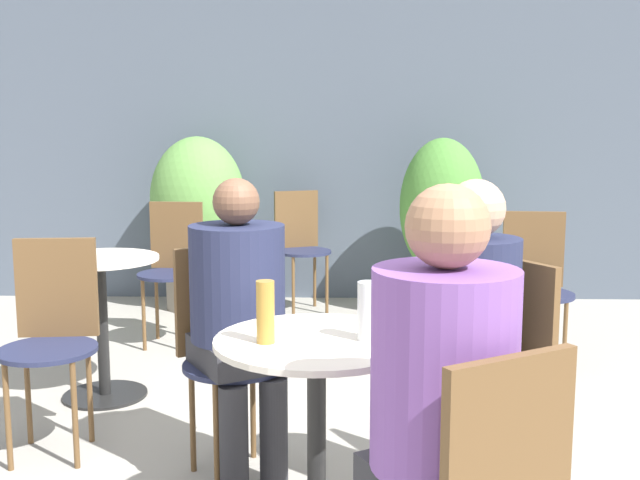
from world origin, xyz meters
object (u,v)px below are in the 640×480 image
seated_person_0 (439,396)px  bistro_chair_6 (173,258)px  bistro_chair_3 (53,324)px  cafe_table_far (101,304)px  beer_glass_0 (369,311)px  bistro_chair_2 (225,337)px  potted_plant_0 (198,214)px  cafe_table_near (317,408)px  potted_plant_1 (442,217)px  bistro_chair_5 (300,238)px  bistro_chair_1 (500,360)px  seated_person_2 (240,306)px  bistro_chair_4 (535,276)px  seated_person_1 (469,317)px  beer_glass_1 (265,312)px

seated_person_0 → bistro_chair_6: bearing=-97.1°
bistro_chair_3 → seated_person_0: 2.03m
cafe_table_far → beer_glass_0: (1.32, -1.48, 0.34)m
bistro_chair_2 → potted_plant_0: potted_plant_0 is taller
cafe_table_near → potted_plant_1: size_ratio=0.56×
cafe_table_far → beer_glass_0: size_ratio=4.06×
beer_glass_0 → bistro_chair_5: bearing=96.6°
bistro_chair_1 → seated_person_2: 0.99m
potted_plant_1 → bistro_chair_6: bearing=-157.0°
seated_person_0 → seated_person_2: bearing=-90.0°
bistro_chair_5 → beer_glass_0: 3.47m
seated_person_2 → bistro_chair_2: bearing=90.0°
bistro_chair_2 → beer_glass_0: size_ratio=5.01×
bistro_chair_3 → bistro_chair_4: bearing=19.9°
cafe_table_far → bistro_chair_2: bistro_chair_2 is taller
bistro_chair_1 → potted_plant_0: (-1.68, 3.08, 0.19)m
bistro_chair_2 → bistro_chair_3: (-0.78, 0.19, 0.00)m
bistro_chair_1 → seated_person_2: size_ratio=0.76×
seated_person_1 → seated_person_2: size_ratio=1.01×
potted_plant_0 → beer_glass_0: bearing=-71.2°
seated_person_0 → bistro_chair_4: bearing=-139.9°
cafe_table_near → potted_plant_1: 3.40m
bistro_chair_1 → bistro_chair_5: same height
bistro_chair_4 → bistro_chair_6: bearing=171.4°
bistro_chair_5 → bistro_chair_2: bearing=-115.3°
bistro_chair_6 → cafe_table_far: bearing=-93.9°
bistro_chair_5 → seated_person_0: seated_person_0 is taller
beer_glass_0 → potted_plant_1: potted_plant_1 is taller
bistro_chair_1 → potted_plant_0: bearing=178.0°
seated_person_0 → seated_person_1: bearing=-135.0°
seated_person_0 → beer_glass_1: size_ratio=6.57×
bistro_chair_1 → seated_person_2: seated_person_2 is taller
bistro_chair_2 → bistro_chair_5: size_ratio=1.00×
seated_person_0 → bistro_chair_3: bearing=-73.6°
seated_person_2 → potted_plant_0: potted_plant_0 is taller
bistro_chair_3 → seated_person_2: (0.85, -0.32, 0.16)m
beer_glass_0 → potted_plant_0: potted_plant_0 is taller
bistro_chair_1 → seated_person_0: 1.00m
beer_glass_1 → potted_plant_1: (0.98, 3.34, -0.10)m
bistro_chair_6 → potted_plant_1: size_ratio=0.69×
seated_person_2 → beer_glass_1: bearing=-105.4°
seated_person_0 → potted_plant_1: 3.85m
bistro_chair_6 → seated_person_1: (1.54, -2.20, 0.18)m
potted_plant_1 → cafe_table_far: bearing=-137.4°
seated_person_0 → beer_glass_0: size_ratio=6.92×
bistro_chair_5 → potted_plant_1: bearing=-29.4°
beer_glass_1 → potted_plant_1: size_ratio=0.15×
bistro_chair_4 → bistro_chair_6: (-2.20, 0.52, 0.00)m
potted_plant_1 → beer_glass_0: bearing=-101.4°
bistro_chair_3 → bistro_chair_5: 2.74m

